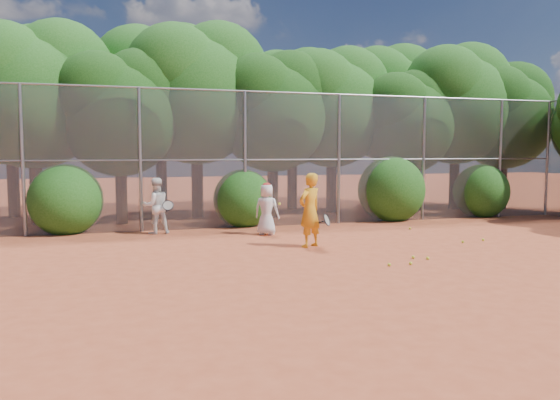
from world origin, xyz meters
name	(u,v)px	position (x,y,z in m)	size (l,w,h in m)	color
ground	(365,264)	(0.00, 0.00, 0.00)	(80.00, 80.00, 0.00)	#AB4526
fence_back	(274,158)	(-0.12, 6.00, 2.05)	(20.05, 0.09, 4.03)	gray
tree_1	(35,88)	(-6.94, 8.54, 4.16)	(4.64, 4.03, 6.35)	black
tree_2	(121,108)	(-4.45, 7.83, 3.58)	(3.99, 3.47, 5.47)	black
tree_3	(198,87)	(-1.94, 8.84, 4.40)	(4.89, 4.26, 6.70)	black
tree_4	(274,107)	(0.55, 8.24, 3.76)	(4.19, 3.64, 5.73)	black
tree_5	(333,102)	(3.06, 9.04, 4.05)	(4.51, 3.92, 6.17)	black
tree_6	(407,118)	(5.55, 8.03, 3.47)	(3.86, 3.36, 5.29)	black
tree_7	(457,99)	(8.06, 8.64, 4.28)	(4.77, 4.14, 6.53)	black
tree_8	(505,112)	(10.05, 8.34, 3.82)	(4.25, 3.70, 5.82)	black
tree_9	(12,89)	(-7.94, 10.84, 4.34)	(4.83, 4.20, 6.62)	black
tree_10	(162,87)	(-2.93, 11.05, 4.63)	(5.15, 4.48, 7.06)	black
tree_11	(293,102)	(2.06, 10.64, 4.16)	(4.64, 4.03, 6.35)	black
tree_12	(390,98)	(6.56, 11.24, 4.51)	(5.02, 4.37, 6.88)	black
bush_0	(66,197)	(-6.00, 6.30, 1.00)	(2.00, 2.00, 2.00)	#1A4F13
bush_1	(243,196)	(-1.00, 6.30, 0.90)	(1.80, 1.80, 1.80)	#1A4F13
bush_2	(391,186)	(4.00, 6.30, 1.10)	(2.20, 2.20, 2.20)	#1A4F13
bush_3	(481,189)	(7.50, 6.30, 0.95)	(1.90, 1.90, 1.90)	#1A4F13
player_yellow	(310,210)	(-0.36, 2.20, 0.87)	(0.88, 0.69, 1.74)	orange
player_teen	(267,209)	(-0.81, 4.32, 0.70)	(0.81, 0.75, 1.41)	white
player_white	(156,206)	(-3.65, 5.40, 0.76)	(0.89, 0.77, 1.53)	white
ball_0	(413,257)	(1.21, 0.22, 0.03)	(0.07, 0.07, 0.07)	#CCD627
ball_1	(463,242)	(3.42, 1.61, 0.03)	(0.07, 0.07, 0.07)	#CCD627
ball_2	(428,258)	(1.44, 0.03, 0.03)	(0.07, 0.07, 0.07)	#CCD627
ball_3	(483,240)	(4.08, 1.71, 0.03)	(0.07, 0.07, 0.07)	#CCD627
ball_4	(411,263)	(0.82, -0.33, 0.03)	(0.07, 0.07, 0.07)	#CCD627
ball_5	(410,228)	(3.41, 4.08, 0.03)	(0.07, 0.07, 0.07)	#CCD627
ball_6	(389,265)	(0.36, -0.32, 0.03)	(0.07, 0.07, 0.07)	#CCD627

